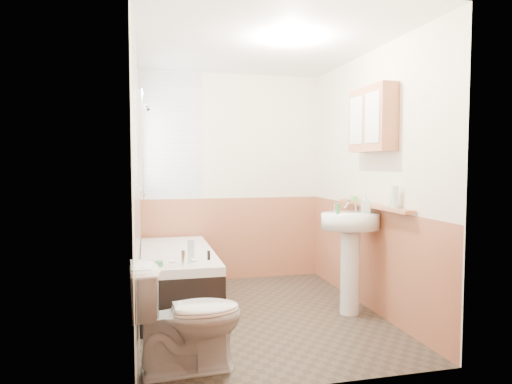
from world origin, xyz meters
TOP-DOWN VIEW (x-y plane):
  - floor at (0.00, 0.00)m, footprint 2.80×2.80m
  - ceiling at (0.00, 0.00)m, footprint 2.80×2.80m
  - wall_back at (0.00, 1.41)m, footprint 2.20×0.02m
  - wall_front at (0.00, -1.41)m, footprint 2.20×0.02m
  - wall_left at (-1.11, 0.00)m, footprint 0.02×2.80m
  - wall_right at (1.11, 0.00)m, footprint 0.02×2.80m
  - wainscot_right at (1.09, 0.00)m, footprint 0.01×2.80m
  - wainscot_front at (0.00, -1.39)m, footprint 2.20×0.01m
  - wainscot_back at (0.00, 1.39)m, footprint 2.20×0.01m
  - tile_cladding_left at (-1.09, 0.00)m, footprint 0.01×2.80m
  - tile_return_back at (-0.73, 1.39)m, footprint 0.75×0.01m
  - window at (-1.06, 0.95)m, footprint 0.03×0.79m
  - bathtub at (-0.73, 0.49)m, footprint 0.70×1.68m
  - shower_riser at (-1.04, 0.58)m, footprint 0.10×0.07m
  - toilet at (-0.76, -0.99)m, footprint 0.78×0.46m
  - sink at (0.84, -0.15)m, footprint 0.56×0.45m
  - pine_shelf at (1.04, -0.21)m, footprint 0.10×1.25m
  - medicine_cabinet at (1.01, -0.21)m, footprint 0.17×0.66m
  - foam_can at (1.04, -0.58)m, footprint 0.08×0.08m
  - green_bottle at (1.04, -0.54)m, footprint 0.05×0.05m
  - black_jar at (1.04, 0.19)m, footprint 0.07×0.07m
  - soap_bottle at (0.97, -0.19)m, footprint 0.14×0.20m
  - clear_bottle at (0.68, -0.21)m, footprint 0.04×0.04m
  - blue_gel at (-0.65, -0.14)m, footprint 0.06×0.04m
  - cream_jar at (-0.93, -0.18)m, footprint 0.09×0.09m
  - orange_bottle at (-0.48, -0.03)m, footprint 0.03×0.03m

SIDE VIEW (x-z plane):
  - floor at x=0.00m, z-range 0.00..0.00m
  - bathtub at x=-0.73m, z-range -0.06..0.64m
  - toilet at x=-0.76m, z-range 0.00..0.74m
  - wainscot_right at x=1.09m, z-range 0.00..1.00m
  - wainscot_front at x=0.00m, z-range 0.00..1.00m
  - wainscot_back at x=0.00m, z-range 0.00..1.00m
  - cream_jar at x=-0.93m, z-range 0.56..0.60m
  - orange_bottle at x=-0.48m, z-range 0.56..0.64m
  - blue_gel at x=-0.65m, z-range 0.56..0.77m
  - sink at x=0.84m, z-range 0.14..1.22m
  - soap_bottle at x=0.97m, z-range 0.96..1.04m
  - clear_bottle at x=0.68m, z-range 0.96..1.06m
  - pine_shelf at x=1.04m, z-range 1.01..1.04m
  - black_jar at x=1.04m, z-range 1.04..1.09m
  - green_bottle at x=1.04m, z-range 1.04..1.23m
  - foam_can at x=1.04m, z-range 1.04..1.23m
  - wall_back at x=0.00m, z-range 0.00..2.50m
  - wall_front at x=0.00m, z-range 0.00..2.50m
  - wall_left at x=-1.11m, z-range 0.00..2.50m
  - wall_right at x=1.11m, z-range 0.00..2.50m
  - tile_cladding_left at x=-1.09m, z-range 0.00..2.50m
  - window at x=-1.06m, z-range 1.15..2.15m
  - shower_riser at x=-1.04m, z-range 1.16..2.25m
  - tile_return_back at x=-0.73m, z-range 1.00..2.50m
  - medicine_cabinet at x=1.01m, z-range 1.53..2.13m
  - ceiling at x=0.00m, z-range 2.50..2.50m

